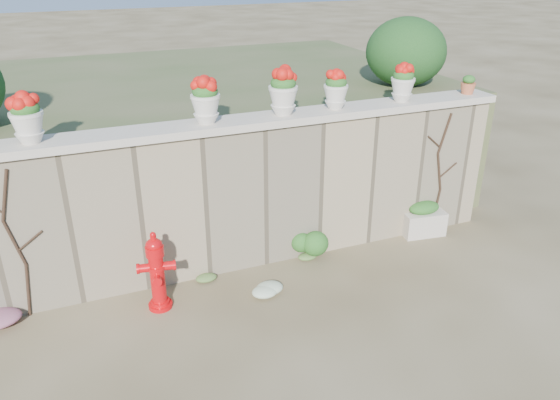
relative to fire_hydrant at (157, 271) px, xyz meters
name	(u,v)px	position (x,y,z in m)	size (l,w,h in m)	color
ground	(283,339)	(1.18, -1.15, -0.53)	(80.00, 80.00, 0.00)	#4D4026
stone_wall	(232,199)	(1.18, 0.65, 0.47)	(8.00, 0.40, 2.00)	gray
wall_cap	(229,124)	(1.18, 0.65, 1.52)	(8.10, 0.52, 0.10)	beige
raised_fill	(180,132)	(1.18, 3.85, 0.47)	(9.00, 6.00, 2.00)	#384C23
back_shrub_right	(406,52)	(4.58, 1.85, 2.02)	(1.30, 1.30, 1.10)	#143814
vine_left	(16,244)	(-1.49, 0.43, 0.46)	(0.60, 0.04, 1.91)	black
vine_right	(440,172)	(4.41, 0.43, 0.46)	(0.60, 0.04, 1.91)	black
fire_hydrant	(157,271)	(0.00, 0.00, 0.00)	(0.46, 0.32, 1.05)	red
planter_box	(423,219)	(4.18, 0.40, -0.27)	(0.70, 0.46, 0.55)	beige
green_shrub	(308,242)	(2.19, 0.36, -0.25)	(0.58, 0.53, 0.55)	#1E5119
white_flowers	(268,288)	(1.34, -0.24, -0.44)	(0.48, 0.38, 0.17)	white
urn_pot_1	(27,118)	(-1.13, 0.65, 1.85)	(0.36, 0.36, 0.57)	beige
urn_pot_2	(205,101)	(0.89, 0.65, 1.86)	(0.37, 0.37, 0.57)	beige
urn_pot_3	(283,92)	(1.92, 0.65, 1.87)	(0.38, 0.38, 0.60)	beige
urn_pot_4	(336,90)	(2.69, 0.65, 1.83)	(0.33, 0.33, 0.52)	beige
urn_pot_5	(403,83)	(3.74, 0.65, 1.84)	(0.34, 0.34, 0.53)	beige
terracotta_pot	(468,86)	(4.91, 0.65, 1.70)	(0.22, 0.22, 0.27)	#B35936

